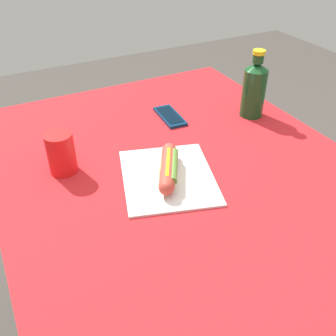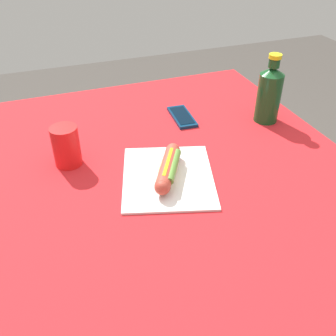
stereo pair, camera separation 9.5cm
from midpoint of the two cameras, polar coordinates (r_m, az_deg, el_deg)
dining_table at (r=1.06m, az=-0.01°, el=-6.59°), size 1.23×0.92×0.77m
paper_wrapper at (r=0.97m, az=-2.81°, el=-1.40°), size 0.32×0.29×0.01m
hot_dog at (r=0.95m, az=-2.80°, el=-0.09°), size 0.18×0.12×0.05m
cell_phone at (r=1.24m, az=-1.95°, el=7.68°), size 0.15×0.07×0.01m
soda_bottle at (r=1.24m, az=10.56°, el=11.54°), size 0.07×0.07×0.21m
drinking_cup at (r=1.01m, az=-18.28°, el=2.04°), size 0.07×0.07×0.11m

